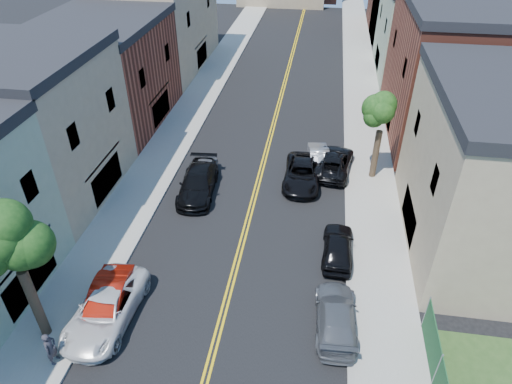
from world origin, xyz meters
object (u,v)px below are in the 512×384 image
at_px(white_pickup, 106,309).
at_px(black_car_right, 338,247).
at_px(black_suv_lane, 302,174).
at_px(pedestrian_left, 51,348).
at_px(red_sedan, 108,302).
at_px(black_car_left, 198,183).
at_px(grey_car_left, 203,173).
at_px(dark_car_right_far, 334,162).
at_px(grey_car_right, 336,316).
at_px(silver_car_right, 319,156).

height_order(white_pickup, black_car_right, white_pickup).
relative_size(black_suv_lane, pedestrian_left, 3.02).
relative_size(red_sedan, pedestrian_left, 2.66).
height_order(white_pickup, black_car_left, black_car_left).
relative_size(white_pickup, grey_car_left, 1.40).
relative_size(dark_car_right_far, pedestrian_left, 2.98).
distance_m(black_car_left, grey_car_right, 13.43).
height_order(white_pickup, pedestrian_left, pedestrian_left).
xyz_separation_m(black_car_left, black_car_right, (9.30, -4.86, -0.08)).
bearing_deg(black_car_left, silver_car_right, 28.04).
relative_size(black_car_right, dark_car_right_far, 0.80).
bearing_deg(silver_car_right, black_suv_lane, 61.67).
distance_m(black_car_right, silver_car_right, 9.97).
height_order(silver_car_right, pedestrian_left, pedestrian_left).
bearing_deg(black_suv_lane, black_car_right, -70.73).
bearing_deg(white_pickup, black_car_right, 31.54).
bearing_deg(black_car_right, black_suv_lane, -69.43).
xyz_separation_m(white_pickup, black_suv_lane, (8.42, 13.34, -0.04)).
relative_size(red_sedan, silver_car_right, 1.15).
bearing_deg(red_sedan, black_car_right, 20.19).
bearing_deg(black_car_right, red_sedan, 29.01).
bearing_deg(black_car_right, black_car_left, -26.27).
height_order(black_car_left, pedestrian_left, pedestrian_left).
bearing_deg(black_car_left, pedestrian_left, -106.43).
relative_size(red_sedan, black_car_left, 0.85).
height_order(black_car_left, dark_car_right_far, black_car_left).
relative_size(red_sedan, dark_car_right_far, 0.89).
relative_size(white_pickup, black_car_right, 1.33).
bearing_deg(grey_car_left, black_car_right, -34.81).
distance_m(dark_car_right_far, black_suv_lane, 2.89).
bearing_deg(pedestrian_left, black_car_right, -50.73).
bearing_deg(black_car_left, white_pickup, -102.78).
xyz_separation_m(black_car_left, silver_car_right, (7.85, 5.00, -0.13)).
xyz_separation_m(silver_car_right, dark_car_right_far, (1.12, -0.77, 0.06)).
bearing_deg(grey_car_left, dark_car_right_far, 16.35).
distance_m(red_sedan, black_car_right, 12.42).
xyz_separation_m(black_car_left, grey_car_right, (9.23, -9.75, -0.11)).
distance_m(white_pickup, black_car_left, 11.15).
distance_m(white_pickup, pedestrian_left, 2.92).
xyz_separation_m(grey_car_right, dark_car_right_far, (-0.27, 13.98, 0.04)).
height_order(red_sedan, pedestrian_left, pedestrian_left).
distance_m(red_sedan, black_suv_lane, 15.48).
bearing_deg(white_pickup, black_suv_lane, 59.81).
relative_size(black_car_left, grey_car_right, 1.16).
bearing_deg(black_car_left, red_sedan, -103.52).
xyz_separation_m(grey_car_left, black_suv_lane, (6.84, 0.85, 0.06)).
bearing_deg(dark_car_right_far, silver_car_right, -26.70).
bearing_deg(black_car_right, silver_car_right, -80.28).
xyz_separation_m(grey_car_left, black_car_right, (9.34, -6.32, 0.04)).
height_order(black_car_right, pedestrian_left, pedestrian_left).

